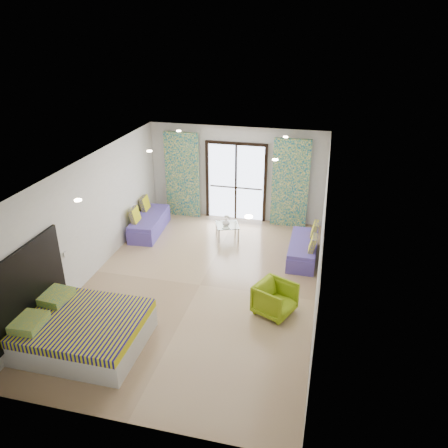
% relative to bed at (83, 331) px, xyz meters
% --- Properties ---
extents(floor, '(5.00, 7.50, 0.01)m').
position_rel_bed_xyz_m(floor, '(1.48, 2.35, -0.30)').
color(floor, '#997B5B').
rests_on(floor, ground).
extents(ceiling, '(5.00, 7.50, 0.01)m').
position_rel_bed_xyz_m(ceiling, '(1.48, 2.35, 2.40)').
color(ceiling, silver).
rests_on(ceiling, ground).
extents(wall_back, '(5.00, 0.01, 2.70)m').
position_rel_bed_xyz_m(wall_back, '(1.48, 6.10, 1.05)').
color(wall_back, silver).
rests_on(wall_back, ground).
extents(wall_front, '(5.00, 0.01, 2.70)m').
position_rel_bed_xyz_m(wall_front, '(1.48, -1.40, 1.05)').
color(wall_front, silver).
rests_on(wall_front, ground).
extents(wall_left, '(0.01, 7.50, 2.70)m').
position_rel_bed_xyz_m(wall_left, '(-1.02, 2.35, 1.05)').
color(wall_left, silver).
rests_on(wall_left, ground).
extents(wall_right, '(0.01, 7.50, 2.70)m').
position_rel_bed_xyz_m(wall_right, '(3.98, 2.35, 1.05)').
color(wall_right, silver).
rests_on(wall_right, ground).
extents(balcony_door, '(1.76, 0.08, 2.28)m').
position_rel_bed_xyz_m(balcony_door, '(1.48, 6.07, 0.96)').
color(balcony_door, black).
rests_on(balcony_door, floor).
extents(balcony_rail, '(1.52, 0.03, 0.04)m').
position_rel_bed_xyz_m(balcony_rail, '(1.48, 6.08, 0.65)').
color(balcony_rail, '#595451').
rests_on(balcony_rail, balcony_door).
extents(curtain_left, '(1.00, 0.10, 2.50)m').
position_rel_bed_xyz_m(curtain_left, '(-0.07, 5.92, 0.95)').
color(curtain_left, white).
rests_on(curtain_left, floor).
extents(curtain_right, '(1.00, 0.10, 2.50)m').
position_rel_bed_xyz_m(curtain_right, '(3.03, 5.92, 0.95)').
color(curtain_right, white).
rests_on(curtain_right, floor).
extents(downlight_a, '(0.12, 0.12, 0.02)m').
position_rel_bed_xyz_m(downlight_a, '(0.08, 0.35, 2.37)').
color(downlight_a, '#FFE0B2').
rests_on(downlight_a, ceiling).
extents(downlight_b, '(0.12, 0.12, 0.02)m').
position_rel_bed_xyz_m(downlight_b, '(2.88, 0.35, 2.37)').
color(downlight_b, '#FFE0B2').
rests_on(downlight_b, ceiling).
extents(downlight_c, '(0.12, 0.12, 0.02)m').
position_rel_bed_xyz_m(downlight_c, '(0.08, 3.35, 2.37)').
color(downlight_c, '#FFE0B2').
rests_on(downlight_c, ceiling).
extents(downlight_d, '(0.12, 0.12, 0.02)m').
position_rel_bed_xyz_m(downlight_d, '(2.88, 3.35, 2.37)').
color(downlight_d, '#FFE0B2').
rests_on(downlight_d, ceiling).
extents(downlight_e, '(0.12, 0.12, 0.02)m').
position_rel_bed_xyz_m(downlight_e, '(0.08, 5.35, 2.37)').
color(downlight_e, '#FFE0B2').
rests_on(downlight_e, ceiling).
extents(downlight_f, '(0.12, 0.12, 0.02)m').
position_rel_bed_xyz_m(downlight_f, '(2.88, 5.35, 2.37)').
color(downlight_f, '#FFE0B2').
rests_on(downlight_f, ceiling).
extents(headboard, '(0.06, 2.10, 1.50)m').
position_rel_bed_xyz_m(headboard, '(-0.98, 0.00, 0.75)').
color(headboard, black).
rests_on(headboard, floor).
extents(switch_plate, '(0.02, 0.10, 0.10)m').
position_rel_bed_xyz_m(switch_plate, '(-0.99, 1.25, 0.75)').
color(switch_plate, silver).
rests_on(switch_plate, wall_left).
extents(bed, '(2.09, 1.71, 0.72)m').
position_rel_bed_xyz_m(bed, '(0.00, 0.00, 0.00)').
color(bed, silver).
rests_on(bed, floor).
extents(daybed_left, '(0.81, 1.79, 0.86)m').
position_rel_bed_xyz_m(daybed_left, '(-0.64, 4.60, -0.03)').
color(daybed_left, '#5647AA').
rests_on(daybed_left, floor).
extents(daybed_right, '(0.66, 1.67, 0.82)m').
position_rel_bed_xyz_m(daybed_right, '(3.59, 4.09, -0.05)').
color(daybed_right, '#5647AA').
rests_on(daybed_right, floor).
extents(coffee_table, '(0.76, 0.76, 0.68)m').
position_rel_bed_xyz_m(coffee_table, '(1.54, 4.74, 0.04)').
color(coffee_table, silver).
rests_on(coffee_table, floor).
extents(vase, '(0.21, 0.22, 0.20)m').
position_rel_bed_xyz_m(vase, '(1.52, 4.66, 0.19)').
color(vase, white).
rests_on(vase, coffee_table).
extents(armchair, '(0.88, 0.91, 0.72)m').
position_rel_bed_xyz_m(armchair, '(3.20, 1.73, 0.06)').
color(armchair, '#86A515').
rests_on(armchair, floor).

